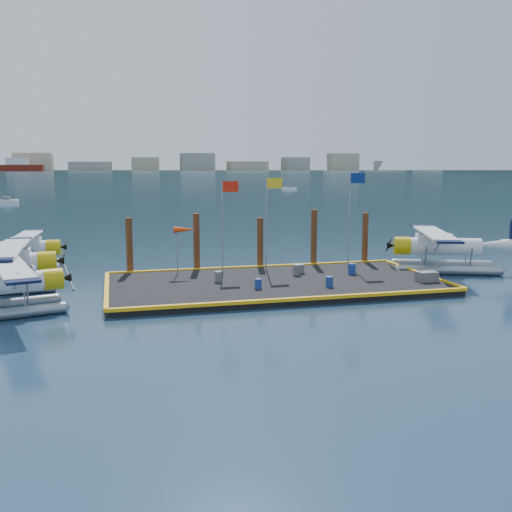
{
  "coord_description": "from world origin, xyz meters",
  "views": [
    {
      "loc": [
        -9.52,
        -33.05,
        7.39
      ],
      "look_at": [
        -0.66,
        2.0,
        1.66
      ],
      "focal_mm": 40.0,
      "sensor_mm": 36.0,
      "label": 1
    }
  ],
  "objects_px": {
    "drum_0": "(219,277)",
    "flagpole_blue": "(352,205)",
    "drum_2": "(301,269)",
    "flagpole_red": "(225,212)",
    "flagpole_yellow": "(269,209)",
    "drum_3": "(258,284)",
    "windsock": "(184,231)",
    "seaplane_a": "(5,287)",
    "piling_2": "(260,245)",
    "piling_3": "(314,239)",
    "piling_1": "(197,244)",
    "piling_4": "(365,240)",
    "drum_1": "(329,282)",
    "drum_5": "(297,270)",
    "drum_4": "(352,269)",
    "crate": "(427,276)",
    "seaplane_b": "(3,266)",
    "seaplane_c": "(20,250)",
    "seaplane_d": "(440,249)",
    "piling_0": "(129,248)"
  },
  "relations": [
    {
      "from": "seaplane_a",
      "to": "flagpole_yellow",
      "type": "bearing_deg",
      "value": 98.5
    },
    {
      "from": "seaplane_a",
      "to": "seaplane_d",
      "type": "bearing_deg",
      "value": 85.64
    },
    {
      "from": "flagpole_blue",
      "to": "flagpole_red",
      "type": "bearing_deg",
      "value": 180.0
    },
    {
      "from": "windsock",
      "to": "piling_3",
      "type": "bearing_deg",
      "value": 9.53
    },
    {
      "from": "crate",
      "to": "piling_1",
      "type": "xyz_separation_m",
      "value": [
        -13.0,
        7.85,
        1.4
      ]
    },
    {
      "from": "seaplane_d",
      "to": "piling_0",
      "type": "bearing_deg",
      "value": 102.04
    },
    {
      "from": "flagpole_blue",
      "to": "windsock",
      "type": "height_order",
      "value": "flagpole_blue"
    },
    {
      "from": "drum_1",
      "to": "piling_1",
      "type": "bearing_deg",
      "value": 130.25
    },
    {
      "from": "drum_3",
      "to": "flagpole_blue",
      "type": "xyz_separation_m",
      "value": [
        8.22,
        5.73,
        4.0
      ]
    },
    {
      "from": "drum_5",
      "to": "piling_2",
      "type": "distance_m",
      "value": 4.37
    },
    {
      "from": "seaplane_c",
      "to": "piling_0",
      "type": "xyz_separation_m",
      "value": [
        7.52,
        -4.73,
        0.59
      ]
    },
    {
      "from": "seaplane_b",
      "to": "seaplane_c",
      "type": "distance_m",
      "value": 7.24
    },
    {
      "from": "seaplane_b",
      "to": "drum_5",
      "type": "height_order",
      "value": "seaplane_b"
    },
    {
      "from": "windsock",
      "to": "seaplane_a",
      "type": "bearing_deg",
      "value": -145.35
    },
    {
      "from": "windsock",
      "to": "piling_3",
      "type": "height_order",
      "value": "piling_3"
    },
    {
      "from": "drum_0",
      "to": "flagpole_blue",
      "type": "distance_m",
      "value": 11.32
    },
    {
      "from": "drum_2",
      "to": "crate",
      "type": "relative_size",
      "value": 0.49
    },
    {
      "from": "piling_1",
      "to": "piling_2",
      "type": "distance_m",
      "value": 4.5
    },
    {
      "from": "seaplane_d",
      "to": "piling_1",
      "type": "distance_m",
      "value": 17.05
    },
    {
      "from": "drum_1",
      "to": "drum_2",
      "type": "height_order",
      "value": "drum_1"
    },
    {
      "from": "seaplane_d",
      "to": "drum_2",
      "type": "relative_size",
      "value": 17.28
    },
    {
      "from": "drum_3",
      "to": "windsock",
      "type": "distance_m",
      "value": 7.18
    },
    {
      "from": "flagpole_red",
      "to": "windsock",
      "type": "height_order",
      "value": "flagpole_red"
    },
    {
      "from": "seaplane_c",
      "to": "piling_0",
      "type": "relative_size",
      "value": 2.28
    },
    {
      "from": "drum_3",
      "to": "piling_2",
      "type": "height_order",
      "value": "piling_2"
    },
    {
      "from": "seaplane_b",
      "to": "windsock",
      "type": "distance_m",
      "value": 11.06
    },
    {
      "from": "seaplane_a",
      "to": "flagpole_blue",
      "type": "distance_m",
      "value": 22.85
    },
    {
      "from": "piling_0",
      "to": "piling_1",
      "type": "relative_size",
      "value": 0.95
    },
    {
      "from": "windsock",
      "to": "flagpole_red",
      "type": "bearing_deg",
      "value": 0.0
    },
    {
      "from": "piling_4",
      "to": "windsock",
      "type": "bearing_deg",
      "value": -173.25
    },
    {
      "from": "drum_2",
      "to": "flagpole_red",
      "type": "xyz_separation_m",
      "value": [
        -4.69,
        1.82,
        3.7
      ]
    },
    {
      "from": "drum_2",
      "to": "flagpole_yellow",
      "type": "distance_m",
      "value": 4.56
    },
    {
      "from": "drum_0",
      "to": "drum_2",
      "type": "bearing_deg",
      "value": 14.06
    },
    {
      "from": "flagpole_red",
      "to": "piling_4",
      "type": "relative_size",
      "value": 1.5
    },
    {
      "from": "piling_2",
      "to": "piling_3",
      "type": "xyz_separation_m",
      "value": [
        4.0,
        0.0,
        0.25
      ]
    },
    {
      "from": "flagpole_yellow",
      "to": "windsock",
      "type": "distance_m",
      "value": 5.87
    },
    {
      "from": "seaplane_c",
      "to": "windsock",
      "type": "distance_m",
      "value": 12.81
    },
    {
      "from": "flagpole_blue",
      "to": "piling_4",
      "type": "height_order",
      "value": "flagpole_blue"
    },
    {
      "from": "seaplane_c",
      "to": "piling_0",
      "type": "distance_m",
      "value": 8.9
    },
    {
      "from": "crate",
      "to": "piling_1",
      "type": "relative_size",
      "value": 0.29
    },
    {
      "from": "drum_2",
      "to": "piling_1",
      "type": "height_order",
      "value": "piling_1"
    },
    {
      "from": "drum_2",
      "to": "piling_2",
      "type": "relative_size",
      "value": 0.16
    },
    {
      "from": "piling_2",
      "to": "piling_3",
      "type": "height_order",
      "value": "piling_3"
    },
    {
      "from": "drum_5",
      "to": "crate",
      "type": "xyz_separation_m",
      "value": [
        7.1,
        -3.87,
        -0.04
      ]
    },
    {
      "from": "piling_3",
      "to": "piling_4",
      "type": "distance_m",
      "value": 4.0
    },
    {
      "from": "flagpole_red",
      "to": "seaplane_a",
      "type": "bearing_deg",
      "value": -151.59
    },
    {
      "from": "drum_1",
      "to": "drum_5",
      "type": "height_order",
      "value": "drum_5"
    },
    {
      "from": "drum_1",
      "to": "drum_5",
      "type": "relative_size",
      "value": 0.88
    },
    {
      "from": "drum_4",
      "to": "windsock",
      "type": "height_order",
      "value": "windsock"
    },
    {
      "from": "drum_2",
      "to": "drum_3",
      "type": "height_order",
      "value": "drum_2"
    }
  ]
}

